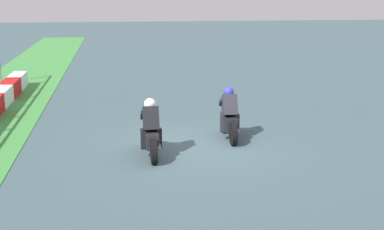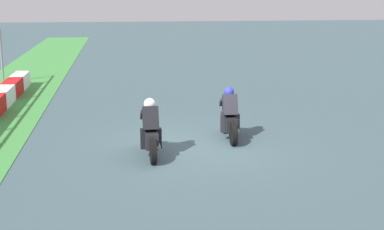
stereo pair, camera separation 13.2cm
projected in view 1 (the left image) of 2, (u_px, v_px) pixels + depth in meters
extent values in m
plane|color=#3D555A|center=(195.00, 147.00, 15.09)|extent=(120.00, 120.00, 0.00)
cube|color=white|center=(1.00, 97.00, 20.35)|extent=(1.80, 0.60, 0.64)
cube|color=red|center=(10.00, 89.00, 22.12)|extent=(1.80, 0.60, 0.64)
cube|color=white|center=(18.00, 81.00, 23.89)|extent=(1.80, 0.60, 0.64)
cylinder|color=black|center=(225.00, 122.00, 16.52)|extent=(0.64, 0.15, 0.64)
cylinder|color=black|center=(233.00, 134.00, 15.17)|extent=(0.64, 0.15, 0.64)
cube|color=black|center=(229.00, 122.00, 15.80)|extent=(1.11, 0.34, 0.40)
ellipsoid|color=black|center=(228.00, 111.00, 15.83)|extent=(0.49, 0.31, 0.24)
cube|color=red|center=(232.00, 126.00, 15.30)|extent=(0.06, 0.16, 0.08)
cylinder|color=#A5A5AD|center=(237.00, 129.00, 15.51)|extent=(0.42, 0.11, 0.10)
cube|color=#26262E|center=(230.00, 105.00, 15.59)|extent=(0.49, 0.41, 0.66)
sphere|color=#2D32BC|center=(229.00, 92.00, 15.73)|extent=(0.31, 0.31, 0.30)
cube|color=#478667|center=(226.00, 107.00, 16.21)|extent=(0.16, 0.26, 0.23)
cube|color=#26262E|center=(223.00, 123.00, 15.66)|extent=(0.18, 0.14, 0.52)
cube|color=#26262E|center=(237.00, 123.00, 15.71)|extent=(0.18, 0.14, 0.52)
cube|color=#26262E|center=(221.00, 102.00, 15.93)|extent=(0.39, 0.11, 0.31)
cube|color=#26262E|center=(234.00, 102.00, 15.97)|extent=(0.39, 0.11, 0.31)
cylinder|color=black|center=(148.00, 137.00, 14.88)|extent=(0.64, 0.16, 0.64)
cylinder|color=black|center=(154.00, 152.00, 13.53)|extent=(0.64, 0.16, 0.64)
cube|color=#232326|center=(151.00, 137.00, 14.17)|extent=(1.11, 0.36, 0.40)
ellipsoid|color=#232326|center=(150.00, 125.00, 14.19)|extent=(0.49, 0.32, 0.24)
cube|color=red|center=(153.00, 142.00, 13.67)|extent=(0.07, 0.16, 0.08)
cylinder|color=#A5A5AD|center=(159.00, 146.00, 13.89)|extent=(0.42, 0.11, 0.10)
cube|color=black|center=(151.00, 119.00, 13.95)|extent=(0.50, 0.42, 0.66)
sphere|color=silver|center=(150.00, 104.00, 14.09)|extent=(0.31, 0.31, 0.30)
cube|color=#6E634D|center=(149.00, 120.00, 14.57)|extent=(0.16, 0.26, 0.23)
cube|color=black|center=(143.00, 139.00, 14.02)|extent=(0.18, 0.15, 0.52)
cube|color=black|center=(159.00, 138.00, 14.08)|extent=(0.18, 0.15, 0.52)
cube|color=black|center=(143.00, 115.00, 14.28)|extent=(0.39, 0.11, 0.31)
cube|color=black|center=(156.00, 114.00, 14.34)|extent=(0.39, 0.11, 0.31)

